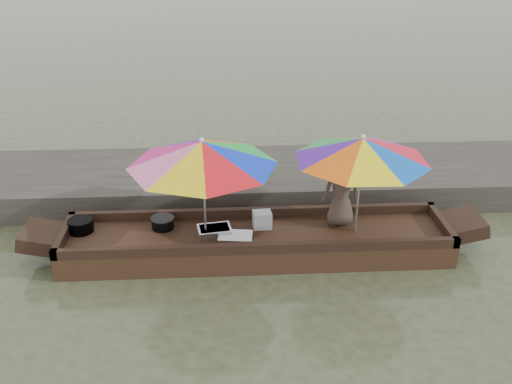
{
  "coord_description": "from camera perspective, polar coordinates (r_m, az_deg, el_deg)",
  "views": [
    {
      "loc": [
        -0.44,
        -7.46,
        4.64
      ],
      "look_at": [
        0.0,
        0.1,
        1.0
      ],
      "focal_mm": 40.0,
      "sensor_mm": 36.0,
      "label": 1
    }
  ],
  "objects": [
    {
      "name": "boat_hull",
      "position": [
        8.71,
        0.04,
        -5.19
      ],
      "size": [
        5.81,
        1.2,
        0.35
      ],
      "primitive_type": "cube",
      "color": "black",
      "rests_on": "water"
    },
    {
      "name": "umbrella_bow",
      "position": [
        8.26,
        -5.24,
        0.35
      ],
      "size": [
        2.3,
        2.3,
        1.55
      ],
      "primitive_type": null,
      "rotation": [
        0.0,
        0.0,
        0.07
      ],
      "color": "green",
      "rests_on": "boat_hull"
    },
    {
      "name": "dock",
      "position": [
        10.62,
        -0.66,
        1.25
      ],
      "size": [
        22.0,
        2.2,
        0.5
      ],
      "primitive_type": "cube",
      "color": "#2D2B26",
      "rests_on": "ground"
    },
    {
      "name": "tray_crayfish",
      "position": [
        8.64,
        -4.18,
        -3.84
      ],
      "size": [
        0.55,
        0.42,
        0.09
      ],
      "primitive_type": "cube",
      "rotation": [
        0.0,
        0.0,
        0.16
      ],
      "color": "silver",
      "rests_on": "boat_hull"
    },
    {
      "name": "tray_scallop",
      "position": [
        8.48,
        -2.07,
        -4.5
      ],
      "size": [
        0.53,
        0.4,
        0.06
      ],
      "primitive_type": "cube",
      "rotation": [
        0.0,
        0.0,
        -0.12
      ],
      "color": "silver",
      "rests_on": "boat_hull"
    },
    {
      "name": "water",
      "position": [
        8.8,
        0.04,
        -6.16
      ],
      "size": [
        80.0,
        80.0,
        0.0
      ],
      "primitive_type": "plane",
      "color": "#374123",
      "rests_on": "ground"
    },
    {
      "name": "charcoal_grill",
      "position": [
        8.85,
        -9.31,
        -3.1
      ],
      "size": [
        0.34,
        0.34,
        0.16
      ],
      "primitive_type": "cylinder",
      "color": "black",
      "rests_on": "boat_hull"
    },
    {
      "name": "vendor",
      "position": [
        8.73,
        8.52,
        0.17
      ],
      "size": [
        0.58,
        0.4,
        1.15
      ],
      "primitive_type": "imported",
      "rotation": [
        0.0,
        0.0,
        3.2
      ],
      "color": "#4B3C33",
      "rests_on": "boat_hull"
    },
    {
      "name": "supply_bag",
      "position": [
        8.73,
        0.61,
        -2.78
      ],
      "size": [
        0.3,
        0.24,
        0.26
      ],
      "primitive_type": "cube",
      "rotation": [
        0.0,
        0.0,
        0.08
      ],
      "color": "silver",
      "rests_on": "boat_hull"
    },
    {
      "name": "umbrella_stern",
      "position": [
        8.48,
        10.28,
        0.73
      ],
      "size": [
        2.61,
        2.61,
        1.55
      ],
      "primitive_type": null,
      "rotation": [
        0.0,
        0.0,
        -0.42
      ],
      "color": "red",
      "rests_on": "boat_hull"
    },
    {
      "name": "cooking_pot",
      "position": [
        9.03,
        -17.12,
        -3.22
      ],
      "size": [
        0.38,
        0.38,
        0.2
      ],
      "primitive_type": "cylinder",
      "color": "black",
      "rests_on": "boat_hull"
    }
  ]
}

